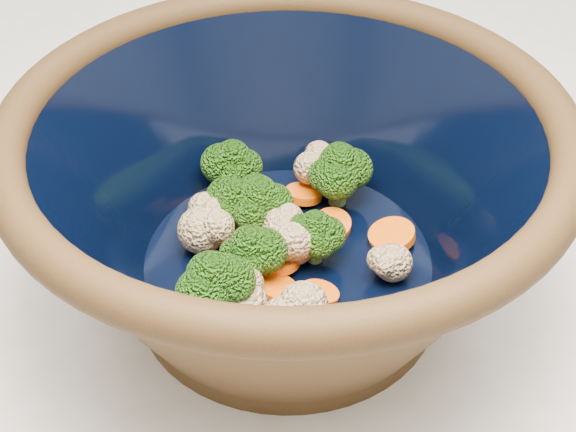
{
  "coord_description": "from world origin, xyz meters",
  "views": [
    {
      "loc": [
        -0.14,
        -0.48,
        1.31
      ],
      "look_at": [
        -0.1,
        -0.08,
        0.97
      ],
      "focal_mm": 50.0,
      "sensor_mm": 36.0,
      "label": 1
    }
  ],
  "objects": [
    {
      "name": "mixing_bowl",
      "position": [
        -0.1,
        -0.08,
        0.98
      ],
      "size": [
        0.35,
        0.35,
        0.15
      ],
      "rotation": [
        0.0,
        0.0,
        -0.01
      ],
      "color": "black",
      "rests_on": "counter"
    },
    {
      "name": "vegetable_pile",
      "position": [
        -0.11,
        -0.08,
        0.96
      ],
      "size": [
        0.16,
        0.18,
        0.05
      ],
      "color": "#608442",
      "rests_on": "mixing_bowl"
    }
  ]
}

